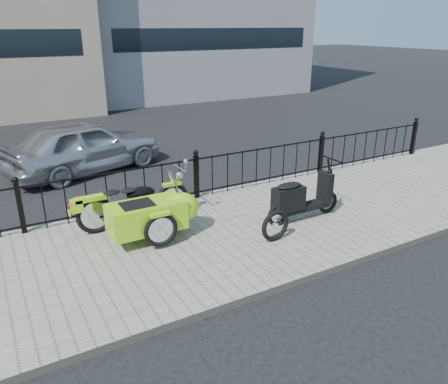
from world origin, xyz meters
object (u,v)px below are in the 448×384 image
motorcycle_sidecar (153,211)px  sedan_car (84,146)px  spare_tire (275,226)px  scooter (300,199)px

motorcycle_sidecar → sedan_car: size_ratio=0.56×
spare_tire → motorcycle_sidecar: bearing=145.0°
scooter → spare_tire: size_ratio=2.93×
scooter → spare_tire: 1.03m
motorcycle_sidecar → scooter: 2.77m
scooter → motorcycle_sidecar: bearing=164.1°
scooter → sedan_car: sedan_car is taller
sedan_car → motorcycle_sidecar: bearing=164.7°
scooter → sedan_car: size_ratio=0.42×
spare_tire → sedan_car: size_ratio=0.14×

